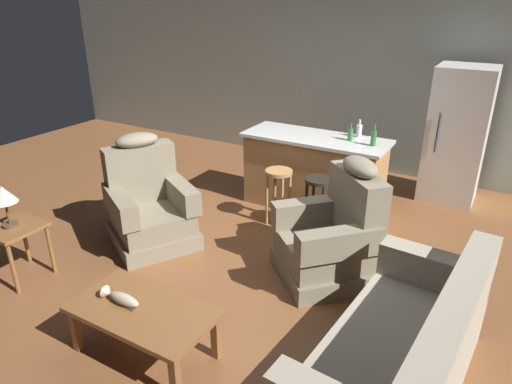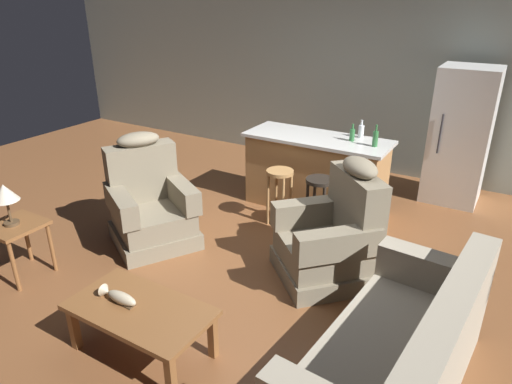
% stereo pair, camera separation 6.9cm
% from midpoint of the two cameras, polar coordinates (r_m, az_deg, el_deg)
% --- Properties ---
extents(ground_plane, '(12.00, 12.00, 0.00)m').
position_cam_midpoint_polar(ground_plane, '(4.97, 0.28, -7.57)').
color(ground_plane, brown).
extents(back_wall, '(12.00, 0.05, 2.60)m').
position_cam_midpoint_polar(back_wall, '(7.25, 13.02, 12.91)').
color(back_wall, '#939E93').
rests_on(back_wall, ground_plane).
extents(coffee_table, '(1.10, 0.60, 0.42)m').
position_cam_midpoint_polar(coffee_table, '(3.64, -14.50, -14.64)').
color(coffee_table, brown).
rests_on(coffee_table, ground_plane).
extents(fish_figurine, '(0.34, 0.10, 0.10)m').
position_cam_midpoint_polar(fish_figurine, '(3.68, -17.06, -12.59)').
color(fish_figurine, '#4C3823').
rests_on(fish_figurine, coffee_table).
extents(couch, '(0.99, 1.96, 0.94)m').
position_cam_midpoint_polar(couch, '(3.36, 17.23, -19.29)').
color(couch, '#9E937F').
rests_on(couch, ground_plane).
extents(recliner_near_lamp, '(1.15, 1.15, 1.20)m').
position_cam_midpoint_polar(recliner_near_lamp, '(5.16, -13.59, -1.73)').
color(recliner_near_lamp, '#756B56').
rests_on(recliner_near_lamp, ground_plane).
extents(recliner_near_island, '(1.19, 1.19, 1.20)m').
position_cam_midpoint_polar(recliner_near_island, '(4.46, 9.16, -5.56)').
color(recliner_near_island, '#756B56').
rests_on(recliner_near_island, ground_plane).
extents(end_table, '(0.48, 0.48, 0.56)m').
position_cam_midpoint_polar(end_table, '(4.94, -28.25, -4.77)').
color(end_table, brown).
rests_on(end_table, ground_plane).
extents(table_lamp, '(0.24, 0.24, 0.41)m').
position_cam_midpoint_polar(table_lamp, '(4.78, -29.39, -0.48)').
color(table_lamp, '#4C3823').
rests_on(table_lamp, end_table).
extents(kitchen_island, '(1.80, 0.70, 0.95)m').
position_cam_midpoint_polar(kitchen_island, '(5.85, 6.89, 2.46)').
color(kitchen_island, '#9E7042').
rests_on(kitchen_island, ground_plane).
extents(bar_stool_left, '(0.32, 0.32, 0.68)m').
position_cam_midpoint_polar(bar_stool_left, '(5.40, 2.47, 0.67)').
color(bar_stool_left, '#A87A47').
rests_on(bar_stool_left, ground_plane).
extents(bar_stool_right, '(0.32, 0.32, 0.68)m').
position_cam_midpoint_polar(bar_stool_right, '(5.20, 7.40, -0.43)').
color(bar_stool_right, black).
rests_on(bar_stool_right, ground_plane).
extents(refrigerator, '(0.70, 0.69, 1.76)m').
position_cam_midpoint_polar(refrigerator, '(6.50, 23.52, 6.53)').
color(refrigerator, white).
rests_on(refrigerator, ground_plane).
extents(bottle_tall_green, '(0.06, 0.06, 0.25)m').
position_cam_midpoint_polar(bottle_tall_green, '(5.44, 14.13, 6.59)').
color(bottle_tall_green, '#2D6B38').
rests_on(bottle_tall_green, kitchen_island).
extents(bottle_short_amber, '(0.06, 0.06, 0.21)m').
position_cam_midpoint_polar(bottle_short_amber, '(5.59, 11.36, 7.11)').
color(bottle_short_amber, '#2D6B38').
rests_on(bottle_short_amber, kitchen_island).
extents(bottle_wine_dark, '(0.07, 0.07, 0.22)m').
position_cam_midpoint_polar(bottle_wine_dark, '(5.76, 12.42, 7.53)').
color(bottle_wine_dark, silver).
rests_on(bottle_wine_dark, kitchen_island).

